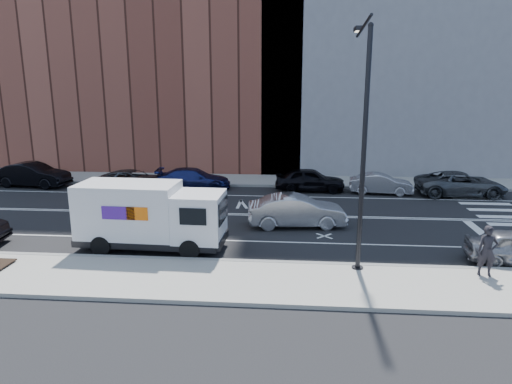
% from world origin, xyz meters
% --- Properties ---
extents(ground, '(120.00, 120.00, 0.00)m').
position_xyz_m(ground, '(0.00, 0.00, 0.00)').
color(ground, black).
rests_on(ground, ground).
extents(sidewalk_near, '(44.00, 3.60, 0.15)m').
position_xyz_m(sidewalk_near, '(0.00, -8.80, 0.07)').
color(sidewalk_near, gray).
rests_on(sidewalk_near, ground).
extents(sidewalk_far, '(44.00, 3.60, 0.15)m').
position_xyz_m(sidewalk_far, '(0.00, 8.80, 0.07)').
color(sidewalk_far, gray).
rests_on(sidewalk_far, ground).
extents(curb_near, '(44.00, 0.25, 0.17)m').
position_xyz_m(curb_near, '(0.00, -7.00, 0.08)').
color(curb_near, gray).
rests_on(curb_near, ground).
extents(curb_far, '(44.00, 0.25, 0.17)m').
position_xyz_m(curb_far, '(0.00, 7.00, 0.08)').
color(curb_far, gray).
rests_on(curb_far, ground).
extents(crosswalk, '(3.00, 14.00, 0.01)m').
position_xyz_m(crosswalk, '(16.00, 0.00, 0.00)').
color(crosswalk, white).
rests_on(crosswalk, ground).
extents(road_markings, '(40.00, 8.60, 0.01)m').
position_xyz_m(road_markings, '(0.00, 0.00, 0.00)').
color(road_markings, white).
rests_on(road_markings, ground).
extents(bldg_brick, '(26.00, 10.00, 22.00)m').
position_xyz_m(bldg_brick, '(-8.00, 15.60, 11.00)').
color(bldg_brick, brown).
rests_on(bldg_brick, ground).
extents(bldg_concrete, '(20.00, 10.00, 26.00)m').
position_xyz_m(bldg_concrete, '(12.00, 15.60, 13.00)').
color(bldg_concrete, slate).
rests_on(bldg_concrete, ground).
extents(streetlight, '(0.44, 4.02, 9.34)m').
position_xyz_m(streetlight, '(7.00, -6.91, 5.08)').
color(streetlight, black).
rests_on(streetlight, ground).
extents(fedex_van, '(6.42, 2.45, 2.90)m').
position_xyz_m(fedex_van, '(-1.63, -5.60, 1.52)').
color(fedex_van, black).
rests_on(fedex_van, ground).
extents(far_parked_b, '(5.21, 2.25, 1.67)m').
position_xyz_m(far_parked_b, '(-13.60, 5.79, 0.83)').
color(far_parked_b, black).
rests_on(far_parked_b, ground).
extents(far_parked_c, '(5.08, 2.77, 1.35)m').
position_xyz_m(far_parked_c, '(-6.27, 5.31, 0.67)').
color(far_parked_c, '#484A4F').
rests_on(far_parked_c, ground).
extents(far_parked_d, '(5.11, 2.42, 1.44)m').
position_xyz_m(far_parked_d, '(-2.25, 5.87, 0.72)').
color(far_parked_d, navy).
rests_on(far_parked_d, ground).
extents(far_parked_e, '(4.61, 1.87, 1.57)m').
position_xyz_m(far_parked_e, '(5.60, 5.98, 0.78)').
color(far_parked_e, black).
rests_on(far_parked_e, ground).
extents(far_parked_f, '(4.14, 1.75, 1.33)m').
position_xyz_m(far_parked_f, '(10.19, 5.61, 0.66)').
color(far_parked_f, '#A1A0A5').
rests_on(far_parked_f, ground).
extents(far_parked_g, '(5.58, 2.63, 1.54)m').
position_xyz_m(far_parked_g, '(15.19, 5.52, 0.77)').
color(far_parked_g, '#424548').
rests_on(far_parked_g, ground).
extents(driving_sedan, '(5.03, 2.22, 1.61)m').
position_xyz_m(driving_sedan, '(4.69, -1.85, 0.80)').
color(driving_sedan, '#A4A4A8').
rests_on(driving_sedan, ground).
extents(pedestrian, '(0.75, 0.55, 1.88)m').
position_xyz_m(pedestrian, '(11.58, -7.69, 1.09)').
color(pedestrian, black).
rests_on(pedestrian, sidewalk_near).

